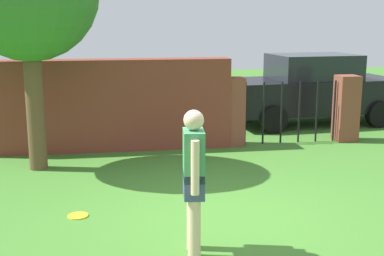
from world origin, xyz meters
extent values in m
plane|color=#3D7528|center=(0.00, 0.00, 0.00)|extent=(40.00, 40.00, 0.00)
cube|color=brown|center=(-1.50, 3.96, 0.90)|extent=(4.82, 0.50, 1.80)
cylinder|color=brown|center=(-2.74, 2.78, 1.19)|extent=(0.31, 0.31, 2.38)
cylinder|color=beige|center=(-0.60, -0.84, 0.42)|extent=(0.14, 0.14, 0.85)
cylinder|color=beige|center=(-0.63, -1.06, 0.42)|extent=(0.14, 0.14, 0.85)
cube|color=#3F4C72|center=(-0.61, -0.95, 0.80)|extent=(0.25, 0.38, 0.28)
cube|color=#3F8C59|center=(-0.61, -0.95, 1.12)|extent=(0.25, 0.38, 0.55)
sphere|color=beige|center=(-0.61, -0.95, 1.51)|extent=(0.22, 0.22, 0.22)
cylinder|color=beige|center=(-0.59, -0.72, 1.05)|extent=(0.09, 0.09, 0.58)
cylinder|color=beige|center=(-0.64, -1.17, 1.05)|extent=(0.09, 0.09, 0.58)
cube|color=brown|center=(1.01, 3.96, 0.70)|extent=(0.44, 0.44, 1.40)
cube|color=brown|center=(3.50, 3.96, 0.70)|extent=(0.44, 0.44, 1.40)
cylinder|color=black|center=(1.28, 3.96, 0.65)|extent=(0.04, 0.04, 1.30)
cylinder|color=black|center=(1.67, 3.96, 0.65)|extent=(0.04, 0.04, 1.30)
cylinder|color=black|center=(2.06, 3.96, 0.65)|extent=(0.04, 0.04, 1.30)
cylinder|color=black|center=(2.45, 3.96, 0.65)|extent=(0.04, 0.04, 1.30)
cylinder|color=black|center=(2.84, 3.96, 0.65)|extent=(0.04, 0.04, 1.30)
cylinder|color=black|center=(3.23, 3.96, 0.65)|extent=(0.04, 0.04, 1.30)
cube|color=black|center=(3.49, 5.86, 0.72)|extent=(4.33, 2.06, 0.80)
cube|color=#1E2328|center=(3.49, 5.86, 1.42)|extent=(2.12, 1.67, 0.60)
cylinder|color=black|center=(2.20, 4.90, 0.32)|extent=(0.66, 0.27, 0.64)
cylinder|color=black|center=(2.06, 6.59, 0.32)|extent=(0.66, 0.27, 0.64)
cylinder|color=black|center=(4.92, 5.13, 0.32)|extent=(0.66, 0.27, 0.64)
cylinder|color=black|center=(4.78, 6.83, 0.32)|extent=(0.66, 0.27, 0.64)
cylinder|color=yellow|center=(-1.95, 0.37, 0.01)|extent=(0.27, 0.27, 0.02)
camera|label=1|loc=(-1.50, -6.26, 2.55)|focal=48.54mm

